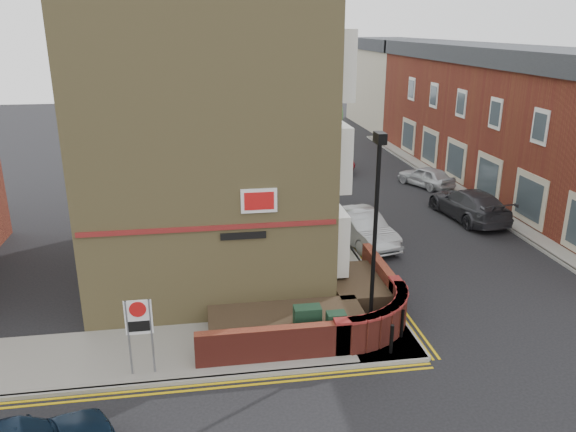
# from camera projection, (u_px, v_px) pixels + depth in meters

# --- Properties ---
(ground) EXTENTS (120.00, 120.00, 0.00)m
(ground) POSITION_uv_depth(u_px,v_px,m) (326.00, 370.00, 15.65)
(ground) COLOR black
(ground) RESTS_ON ground
(pavement_corner) EXTENTS (13.00, 3.00, 0.12)m
(pavement_corner) POSITION_uv_depth(u_px,v_px,m) (199.00, 350.00, 16.52)
(pavement_corner) COLOR gray
(pavement_corner) RESTS_ON ground
(pavement_main) EXTENTS (2.00, 32.00, 0.12)m
(pavement_main) POSITION_uv_depth(u_px,v_px,m) (298.00, 199.00, 30.88)
(pavement_main) COLOR gray
(pavement_main) RESTS_ON ground
(pavement_far) EXTENTS (4.00, 40.00, 0.12)m
(pavement_far) POSITION_uv_depth(u_px,v_px,m) (512.00, 206.00, 29.69)
(pavement_far) COLOR gray
(pavement_far) RESTS_ON ground
(kerb_side) EXTENTS (13.00, 0.15, 0.12)m
(kerb_side) POSITION_uv_depth(u_px,v_px,m) (199.00, 380.00, 15.11)
(kerb_side) COLOR gray
(kerb_side) RESTS_ON ground
(kerb_main_near) EXTENTS (0.15, 32.00, 0.12)m
(kerb_main_near) POSITION_uv_depth(u_px,v_px,m) (316.00, 198.00, 31.03)
(kerb_main_near) COLOR gray
(kerb_main_near) RESTS_ON ground
(kerb_main_far) EXTENTS (0.15, 40.00, 0.12)m
(kerb_main_far) POSITION_uv_depth(u_px,v_px,m) (477.00, 208.00, 29.40)
(kerb_main_far) COLOR gray
(kerb_main_far) RESTS_ON ground
(yellow_lines_side) EXTENTS (13.00, 0.28, 0.01)m
(yellow_lines_side) POSITION_uv_depth(u_px,v_px,m) (200.00, 387.00, 14.90)
(yellow_lines_side) COLOR gold
(yellow_lines_side) RESTS_ON ground
(yellow_lines_main) EXTENTS (0.28, 32.00, 0.01)m
(yellow_lines_main) POSITION_uv_depth(u_px,v_px,m) (320.00, 199.00, 31.08)
(yellow_lines_main) COLOR gold
(yellow_lines_main) RESTS_ON ground
(corner_building) EXTENTS (8.95, 10.40, 13.60)m
(corner_building) POSITION_uv_depth(u_px,v_px,m) (207.00, 108.00, 20.70)
(corner_building) COLOR #94824F
(corner_building) RESTS_ON ground
(garden_wall) EXTENTS (6.80, 6.00, 1.20)m
(garden_wall) POSITION_uv_depth(u_px,v_px,m) (309.00, 325.00, 17.98)
(garden_wall) COLOR maroon
(garden_wall) RESTS_ON ground
(lamppost) EXTENTS (0.25, 0.50, 6.30)m
(lamppost) POSITION_uv_depth(u_px,v_px,m) (375.00, 240.00, 15.92)
(lamppost) COLOR black
(lamppost) RESTS_ON pavement_corner
(utility_cabinet_large) EXTENTS (0.80, 0.45, 1.20)m
(utility_cabinet_large) POSITION_uv_depth(u_px,v_px,m) (307.00, 325.00, 16.59)
(utility_cabinet_large) COLOR #16311D
(utility_cabinet_large) RESTS_ON pavement_corner
(utility_cabinet_small) EXTENTS (0.55, 0.40, 1.10)m
(utility_cabinet_small) POSITION_uv_depth(u_px,v_px,m) (336.00, 329.00, 16.44)
(utility_cabinet_small) COLOR #16311D
(utility_cabinet_small) RESTS_ON pavement_corner
(bollard_near) EXTENTS (0.11, 0.11, 0.90)m
(bollard_near) POSITION_uv_depth(u_px,v_px,m) (392.00, 339.00, 16.13)
(bollard_near) COLOR black
(bollard_near) RESTS_ON pavement_corner
(bollard_far) EXTENTS (0.11, 0.11, 0.90)m
(bollard_far) POSITION_uv_depth(u_px,v_px,m) (402.00, 324.00, 16.97)
(bollard_far) COLOR black
(bollard_far) RESTS_ON pavement_corner
(zone_sign) EXTENTS (0.72, 0.07, 2.20)m
(zone_sign) POSITION_uv_depth(u_px,v_px,m) (139.00, 323.00, 14.85)
(zone_sign) COLOR slate
(zone_sign) RESTS_ON pavement_corner
(far_terrace) EXTENTS (5.40, 30.40, 8.00)m
(far_terrace) POSITION_uv_depth(u_px,v_px,m) (509.00, 118.00, 32.36)
(far_terrace) COLOR maroon
(far_terrace) RESTS_ON ground
(far_terrace_cream) EXTENTS (5.40, 12.40, 8.00)m
(far_terrace_cream) POSITION_uv_depth(u_px,v_px,m) (390.00, 83.00, 52.00)
(far_terrace_cream) COLOR beige
(far_terrace_cream) RESTS_ON ground
(tree_near) EXTENTS (3.64, 3.65, 6.70)m
(tree_near) POSITION_uv_depth(u_px,v_px,m) (306.00, 120.00, 27.56)
(tree_near) COLOR #382B1E
(tree_near) RESTS_ON pavement_main
(tree_mid) EXTENTS (4.03, 4.03, 7.42)m
(tree_mid) POSITION_uv_depth(u_px,v_px,m) (282.00, 92.00, 34.88)
(tree_mid) COLOR #382B1E
(tree_mid) RESTS_ON pavement_main
(tree_far) EXTENTS (3.81, 3.81, 7.00)m
(tree_far) POSITION_uv_depth(u_px,v_px,m) (267.00, 84.00, 42.45)
(tree_far) COLOR #382B1E
(tree_far) RESTS_ON pavement_main
(traffic_light_assembly) EXTENTS (0.20, 0.16, 4.20)m
(traffic_light_assembly) POSITION_uv_depth(u_px,v_px,m) (282.00, 123.00, 38.48)
(traffic_light_assembly) COLOR black
(traffic_light_assembly) RESTS_ON pavement_main
(silver_car_near) EXTENTS (2.56, 4.71, 1.47)m
(silver_car_near) POSITION_uv_depth(u_px,v_px,m) (361.00, 227.00, 24.55)
(silver_car_near) COLOR #959A9C
(silver_car_near) RESTS_ON ground
(red_car_main) EXTENTS (3.61, 5.67, 1.46)m
(red_car_main) POSITION_uv_depth(u_px,v_px,m) (325.00, 158.00, 37.51)
(red_car_main) COLOR maroon
(red_car_main) RESTS_ON ground
(grey_car_far) EXTENTS (2.62, 5.36, 1.50)m
(grey_car_far) POSITION_uv_depth(u_px,v_px,m) (469.00, 204.00, 27.69)
(grey_car_far) COLOR #2E2F34
(grey_car_far) RESTS_ON ground
(silver_car_far) EXTENTS (2.86, 3.92, 1.24)m
(silver_car_far) POSITION_uv_depth(u_px,v_px,m) (426.00, 176.00, 33.26)
(silver_car_far) COLOR silver
(silver_car_far) RESTS_ON ground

